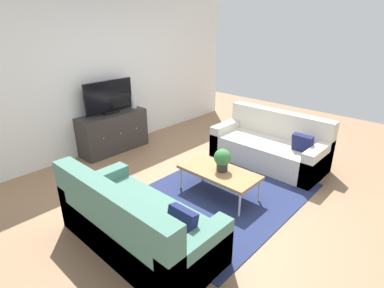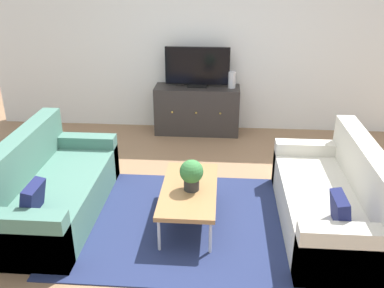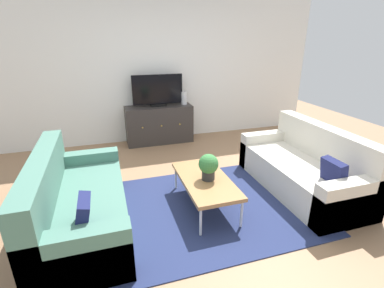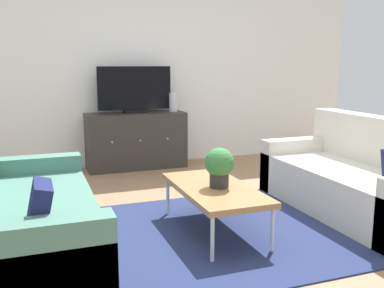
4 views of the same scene
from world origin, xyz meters
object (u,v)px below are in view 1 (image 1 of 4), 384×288
at_px(couch_right_side, 271,147).
at_px(glass_vase, 134,101).
at_px(tv_console, 113,132).
at_px(potted_plant, 222,159).
at_px(couch_left_side, 133,226).
at_px(flat_screen_tv, 109,97).
at_px(coffee_table, 219,172).

bearing_deg(couch_right_side, glass_vase, 112.88).
bearing_deg(tv_console, couch_right_side, -57.63).
bearing_deg(tv_console, potted_plant, -87.62).
xyz_separation_m(couch_left_side, glass_vase, (1.88, 2.37, 0.55)).
relative_size(couch_right_side, tv_console, 1.46).
relative_size(flat_screen_tv, glass_vase, 3.84).
bearing_deg(glass_vase, coffee_table, -100.22).
height_order(flat_screen_tv, glass_vase, flat_screen_tv).
xyz_separation_m(couch_right_side, glass_vase, (-1.00, 2.37, 0.55)).
height_order(couch_right_side, flat_screen_tv, flat_screen_tv).
height_order(potted_plant, tv_console, tv_console).
distance_m(tv_console, flat_screen_tv, 0.64).
relative_size(couch_right_side, potted_plant, 5.86).
bearing_deg(potted_plant, coffee_table, 131.87).
distance_m(coffee_table, potted_plant, 0.21).
height_order(couch_right_side, glass_vase, glass_vase).
xyz_separation_m(potted_plant, flat_screen_tv, (-0.10, 2.43, 0.45)).
distance_m(couch_left_side, coffee_table, 1.45).
height_order(coffee_table, tv_console, tv_console).
xyz_separation_m(couch_left_side, tv_console, (1.37, 2.37, 0.08)).
distance_m(potted_plant, flat_screen_tv, 2.47).
relative_size(tv_console, flat_screen_tv, 1.34).
xyz_separation_m(coffee_table, flat_screen_tv, (-0.07, 2.40, 0.65)).
relative_size(couch_left_side, glass_vase, 7.51).
xyz_separation_m(couch_left_side, couch_right_side, (2.88, 0.00, 0.00)).
relative_size(couch_left_side, tv_console, 1.46).
xyz_separation_m(coffee_table, tv_console, (-0.07, 2.38, 0.01)).
xyz_separation_m(coffee_table, potted_plant, (0.03, -0.03, 0.20)).
height_order(tv_console, glass_vase, glass_vase).
height_order(couch_left_side, coffee_table, couch_left_side).
distance_m(couch_left_side, potted_plant, 1.50).
bearing_deg(potted_plant, glass_vase, 80.50).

